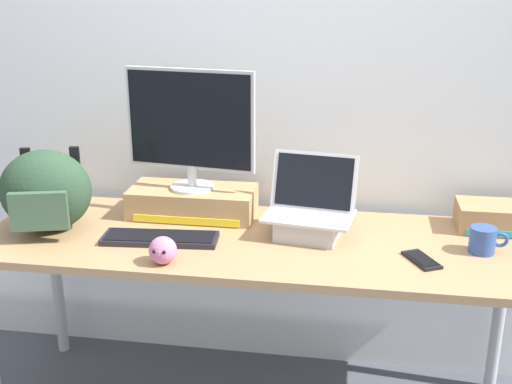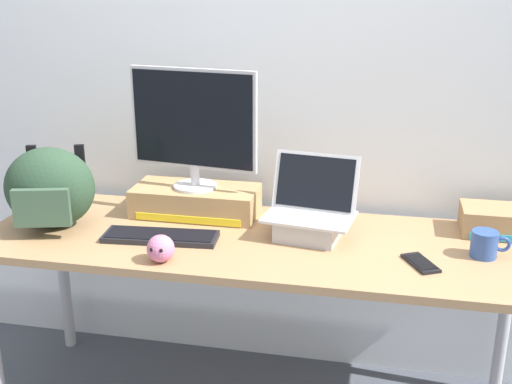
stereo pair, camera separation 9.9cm
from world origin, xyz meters
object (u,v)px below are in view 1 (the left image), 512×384
object	(u,v)px
open_laptop	(309,219)
coffee_mug	(483,240)
cell_phone	(422,260)
toner_box_cyan	(500,217)
desktop_monitor	(190,126)
external_keyboard	(160,238)
messenger_backpack	(46,191)
plush_toy	(163,250)
toner_box_yellow	(193,202)

from	to	relation	value
open_laptop	coffee_mug	size ratio (longest dim) A/B	2.63
cell_phone	toner_box_cyan	xyz separation A→B (m)	(0.32, 0.34, 0.04)
desktop_monitor	cell_phone	size ratio (longest dim) A/B	3.07
external_keyboard	messenger_backpack	size ratio (longest dim) A/B	1.11
desktop_monitor	messenger_backpack	size ratio (longest dim) A/B	1.34
coffee_mug	cell_phone	bearing A→B (deg)	-152.99
plush_toy	external_keyboard	bearing A→B (deg)	110.31
external_keyboard	coffee_mug	distance (m)	1.15
messenger_backpack	external_keyboard	bearing A→B (deg)	-19.27
desktop_monitor	messenger_backpack	bearing A→B (deg)	-146.71
coffee_mug	messenger_backpack	bearing A→B (deg)	-178.31
open_laptop	toner_box_cyan	world-z (taller)	open_laptop
toner_box_yellow	open_laptop	distance (m)	0.50
messenger_backpack	plush_toy	size ratio (longest dim) A/B	4.08
external_keyboard	toner_box_cyan	xyz separation A→B (m)	(1.24, 0.31, 0.04)
external_keyboard	cell_phone	distance (m)	0.93
messenger_backpack	coffee_mug	size ratio (longest dim) A/B	2.92
toner_box_yellow	messenger_backpack	xyz separation A→B (m)	(-0.50, -0.24, 0.10)
messenger_backpack	toner_box_cyan	xyz separation A→B (m)	(1.69, 0.28, -0.11)
desktop_monitor	external_keyboard	xyz separation A→B (m)	(-0.05, -0.28, -0.36)
toner_box_yellow	cell_phone	xyz separation A→B (m)	(0.87, -0.30, -0.05)
toner_box_yellow	coffee_mug	distance (m)	1.11
toner_box_cyan	plush_toy	bearing A→B (deg)	-157.36
messenger_backpack	cell_phone	distance (m)	1.38
cell_phone	toner_box_cyan	size ratio (longest dim) A/B	0.53
open_laptop	messenger_backpack	bearing A→B (deg)	-165.60
toner_box_yellow	toner_box_cyan	distance (m)	1.19
coffee_mug	cell_phone	size ratio (longest dim) A/B	0.79
open_laptop	cell_phone	distance (m)	0.43
cell_phone	coffee_mug	bearing A→B (deg)	-0.72
toner_box_yellow	messenger_backpack	size ratio (longest dim) A/B	1.29
cell_phone	open_laptop	bearing A→B (deg)	129.28
external_keyboard	toner_box_cyan	world-z (taller)	toner_box_cyan
toner_box_yellow	coffee_mug	world-z (taller)	toner_box_yellow
desktop_monitor	open_laptop	xyz separation A→B (m)	(0.48, -0.13, -0.30)
open_laptop	messenger_backpack	world-z (taller)	messenger_backpack
open_laptop	cell_phone	bearing A→B (deg)	-14.76
messenger_backpack	toner_box_cyan	world-z (taller)	messenger_backpack
open_laptop	plush_toy	distance (m)	0.56
toner_box_yellow	plush_toy	xyz separation A→B (m)	(0.01, -0.46, -0.01)
external_keyboard	toner_box_cyan	size ratio (longest dim) A/B	1.34
desktop_monitor	cell_phone	xyz separation A→B (m)	(0.88, -0.30, -0.36)
toner_box_cyan	messenger_backpack	bearing A→B (deg)	-170.75
desktop_monitor	plush_toy	distance (m)	0.56
messenger_backpack	coffee_mug	world-z (taller)	messenger_backpack
open_laptop	coffee_mug	distance (m)	0.61
messenger_backpack	cell_phone	size ratio (longest dim) A/B	2.30
toner_box_yellow	open_laptop	xyz separation A→B (m)	(0.48, -0.14, 0.01)
messenger_backpack	coffee_mug	xyz separation A→B (m)	(1.59, 0.05, -0.11)
external_keyboard	messenger_backpack	xyz separation A→B (m)	(-0.45, 0.04, 0.14)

